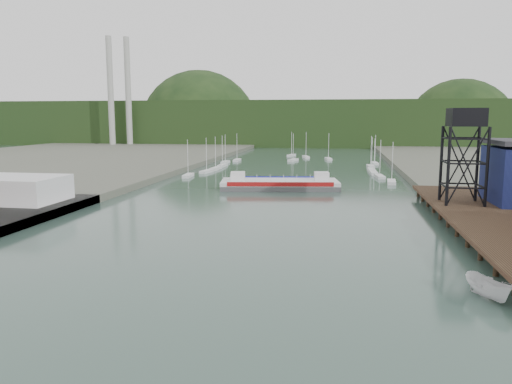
% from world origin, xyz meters
% --- Properties ---
extents(ground, '(600.00, 600.00, 0.00)m').
position_xyz_m(ground, '(0.00, 0.00, 0.00)').
color(ground, '#2D4640').
rests_on(ground, ground).
extents(east_pier, '(14.00, 70.00, 2.45)m').
position_xyz_m(east_pier, '(37.00, 45.00, 1.90)').
color(east_pier, black).
rests_on(east_pier, ground).
extents(white_shed, '(18.00, 12.00, 4.50)m').
position_xyz_m(white_shed, '(-44.00, 50.00, 3.85)').
color(white_shed, silver).
rests_on(white_shed, west_quay).
extents(lift_tower, '(6.50, 6.50, 16.00)m').
position_xyz_m(lift_tower, '(35.00, 58.00, 15.65)').
color(lift_tower, black).
rests_on(lift_tower, east_pier).
extents(marina_sailboats, '(57.71, 92.65, 0.90)m').
position_xyz_m(marina_sailboats, '(0.08, 138.46, 0.35)').
color(marina_sailboats, silver).
rests_on(marina_sailboats, ground).
extents(smokestacks, '(11.20, 8.20, 60.00)m').
position_xyz_m(smokestacks, '(-106.00, 232.50, 30.00)').
color(smokestacks, '#A5A5A0').
rests_on(smokestacks, ground).
extents(distant_hills, '(500.00, 120.00, 80.00)m').
position_xyz_m(distant_hills, '(-3.98, 301.35, 10.38)').
color(distant_hills, black).
rests_on(distant_hills, ground).
extents(chain_ferry, '(28.60, 14.82, 3.93)m').
position_xyz_m(chain_ferry, '(0.60, 85.28, 1.13)').
color(chain_ferry, '#4B4A4D').
rests_on(chain_ferry, ground).
extents(motorboat, '(4.21, 5.97, 2.16)m').
position_xyz_m(motorboat, '(28.22, 16.61, 1.08)').
color(motorboat, silver).
rests_on(motorboat, ground).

